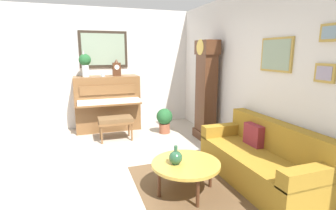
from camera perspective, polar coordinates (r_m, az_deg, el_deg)
name	(u,v)px	position (r m, az deg, el deg)	size (l,w,h in m)	color
ground_plane	(109,174)	(4.18, -13.03, -14.68)	(6.40, 6.00, 0.10)	#B2A899
wall_left	(94,68)	(6.36, -16.21, 7.83)	(0.13, 4.90, 2.80)	silver
wall_back	(247,75)	(4.65, 17.09, 6.43)	(5.30, 0.13, 2.80)	silver
area_rug	(200,192)	(3.53, 7.11, -18.71)	(2.10, 1.50, 0.01)	brown
piano	(107,103)	(6.12, -13.31, 0.47)	(0.87, 1.44, 1.25)	brown
piano_bench	(115,121)	(5.37, -11.61, -3.47)	(0.42, 0.70, 0.48)	brown
grandfather_clock	(206,93)	(5.30, 8.43, 2.63)	(0.52, 0.34, 2.03)	#4C2B19
couch	(261,160)	(3.87, 19.96, -11.44)	(1.90, 0.80, 0.84)	olive
coffee_table	(186,164)	(3.36, 3.99, -13.06)	(0.88, 0.88, 0.41)	gold
mantel_clock	(117,68)	(6.04, -11.37, 8.00)	(0.13, 0.18, 0.38)	#4C2B19
flower_vase	(85,62)	(5.98, -17.98, 9.01)	(0.26, 0.26, 0.58)	silver
teacup	(103,75)	(5.99, -14.29, 6.42)	(0.12, 0.12, 0.06)	#ADC6D6
green_jug	(176,157)	(3.27, 1.72, -11.57)	(0.17, 0.17, 0.24)	#234C33
potted_plant	(164,119)	(5.73, -0.79, -3.13)	(0.36, 0.36, 0.56)	#935138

